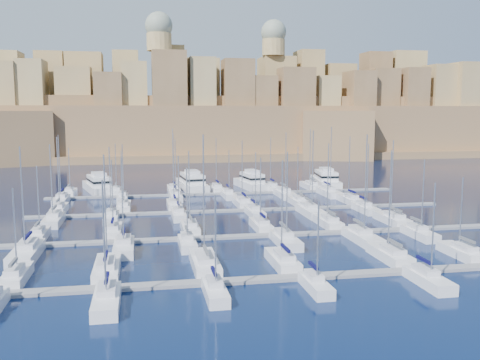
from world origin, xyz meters
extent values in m
plane|color=black|center=(0.00, 0.00, 0.00)|extent=(600.00, 600.00, 0.00)
cube|color=slate|center=(0.00, -34.00, 0.20)|extent=(84.00, 2.00, 0.40)
cube|color=slate|center=(0.00, -12.00, 0.20)|extent=(84.00, 2.00, 0.40)
cube|color=slate|center=(0.00, 10.00, 0.20)|extent=(84.00, 2.00, 0.40)
cube|color=slate|center=(0.00, 32.00, 0.20)|extent=(84.00, 2.00, 0.40)
cube|color=white|center=(-34.84, -28.85, 0.51)|extent=(2.49, 8.31, 1.62)
cube|color=silver|center=(-34.84, -29.68, 1.67)|extent=(1.74, 3.74, 0.70)
cylinder|color=#9EA0A8|center=(-34.84, -28.43, 6.26)|extent=(0.18, 0.18, 9.89)
cube|color=#595B60|center=(-34.84, -30.09, 2.72)|extent=(0.35, 3.32, 0.35)
cube|color=white|center=(-24.38, -27.90, 0.55)|extent=(3.06, 10.20, 1.71)
cube|color=silver|center=(-24.38, -28.92, 1.76)|extent=(2.14, 4.59, 0.70)
cylinder|color=#9EA0A8|center=(-24.38, -27.39, 8.17)|extent=(0.18, 0.18, 13.51)
cube|color=#090939|center=(-24.38, -29.43, 2.81)|extent=(0.35, 4.08, 0.35)
cube|color=white|center=(-12.13, -27.68, 0.57)|extent=(3.19, 10.64, 1.73)
cube|color=silver|center=(-12.13, -28.74, 1.78)|extent=(2.23, 4.79, 0.70)
cylinder|color=#9EA0A8|center=(-12.13, -27.15, 9.34)|extent=(0.18, 0.18, 15.81)
cube|color=#595B60|center=(-12.13, -29.28, 2.83)|extent=(0.35, 4.26, 0.35)
cube|color=white|center=(-1.96, -28.32, 0.53)|extent=(2.81, 9.36, 1.67)
cube|color=silver|center=(-1.96, -29.26, 1.72)|extent=(1.97, 4.21, 0.70)
cylinder|color=#9EA0A8|center=(-1.96, -27.85, 7.62)|extent=(0.18, 0.18, 12.51)
cube|color=#090939|center=(-1.96, -29.72, 2.77)|extent=(0.35, 3.74, 0.35)
cube|color=white|center=(13.12, -28.28, 0.54)|extent=(2.83, 9.44, 1.67)
cube|color=silver|center=(13.12, -29.22, 1.72)|extent=(1.98, 4.25, 0.70)
cylinder|color=#9EA0A8|center=(13.12, -27.81, 8.17)|extent=(0.18, 0.18, 13.59)
cube|color=#595B60|center=(13.12, -29.70, 2.77)|extent=(0.35, 3.78, 0.35)
cube|color=white|center=(23.57, -28.68, 0.52)|extent=(2.59, 8.64, 1.63)
cube|color=silver|center=(23.57, -29.54, 1.68)|extent=(1.82, 3.89, 0.70)
cylinder|color=#9EA0A8|center=(23.57, -28.25, 6.25)|extent=(0.18, 0.18, 9.83)
cube|color=#595B60|center=(23.57, -29.97, 2.73)|extent=(0.35, 3.46, 0.35)
cube|color=white|center=(-23.72, -39.46, 0.52)|extent=(2.68, 8.93, 1.65)
cube|color=silver|center=(-23.72, -38.57, 1.70)|extent=(1.87, 4.02, 0.70)
cylinder|color=#9EA0A8|center=(-23.72, -39.91, 7.37)|extent=(0.18, 0.18, 12.05)
cube|color=#090939|center=(-23.72, -38.12, 2.75)|extent=(0.35, 3.57, 0.35)
cube|color=white|center=(-12.26, -38.75, 0.49)|extent=(2.25, 7.50, 1.57)
cube|color=silver|center=(-12.26, -38.00, 1.62)|extent=(1.57, 3.37, 0.70)
cylinder|color=#9EA0A8|center=(-12.26, -39.12, 6.34)|extent=(0.18, 0.18, 10.14)
cube|color=#090939|center=(-12.26, -37.62, 2.67)|extent=(0.35, 3.00, 0.35)
cube|color=white|center=(-0.77, -38.57, 0.48)|extent=(2.14, 7.14, 1.56)
cube|color=silver|center=(-0.77, -37.86, 1.61)|extent=(1.50, 3.21, 0.70)
cylinder|color=#9EA0A8|center=(-0.77, -38.93, 5.82)|extent=(0.18, 0.18, 9.13)
cube|color=#090939|center=(-0.77, -37.50, 2.66)|extent=(0.35, 2.86, 0.35)
cube|color=white|center=(12.75, -39.13, 0.51)|extent=(2.48, 8.27, 1.61)
cube|color=silver|center=(12.75, -38.31, 1.66)|extent=(1.74, 3.72, 0.70)
cylinder|color=#9EA0A8|center=(12.75, -39.55, 6.73)|extent=(0.18, 0.18, 10.83)
cube|color=#090939|center=(12.75, -37.89, 2.71)|extent=(0.35, 3.31, 0.35)
cube|color=white|center=(-36.11, -7.04, 0.50)|extent=(2.38, 7.93, 1.60)
cube|color=silver|center=(-36.11, -7.83, 1.65)|extent=(1.66, 3.57, 0.70)
cylinder|color=#9EA0A8|center=(-36.11, -6.64, 6.46)|extent=(0.18, 0.18, 10.32)
cube|color=#595B60|center=(-36.11, -8.23, 2.70)|extent=(0.35, 3.17, 0.35)
cube|color=white|center=(-24.71, -6.58, 0.52)|extent=(2.65, 8.83, 1.64)
cube|color=silver|center=(-24.71, -7.47, 1.69)|extent=(1.86, 3.98, 0.70)
cylinder|color=#9EA0A8|center=(-24.71, -6.14, 6.84)|extent=(0.18, 0.18, 10.99)
cube|color=#090939|center=(-24.71, -7.91, 2.74)|extent=(0.35, 3.53, 0.35)
cube|color=white|center=(-12.16, -6.44, 0.53)|extent=(2.73, 9.11, 1.66)
cube|color=silver|center=(-12.16, -7.36, 1.71)|extent=(1.91, 4.10, 0.70)
cylinder|color=#9EA0A8|center=(-12.16, -5.99, 7.48)|extent=(0.18, 0.18, 12.25)
cube|color=#595B60|center=(-12.16, -7.81, 2.76)|extent=(0.35, 3.64, 0.35)
cube|color=white|center=(-0.02, -6.73, 0.51)|extent=(2.56, 8.53, 1.63)
cube|color=silver|center=(-0.02, -7.59, 1.68)|extent=(1.79, 3.84, 0.70)
cylinder|color=#9EA0A8|center=(-0.02, -6.31, 6.82)|extent=(0.18, 0.18, 10.99)
cube|color=#090939|center=(-0.02, -8.01, 2.73)|extent=(0.35, 3.41, 0.35)
cube|color=white|center=(12.14, -6.42, 0.53)|extent=(2.75, 9.16, 1.66)
cube|color=silver|center=(12.14, -7.34, 1.71)|extent=(1.92, 4.12, 0.70)
cylinder|color=#9EA0A8|center=(12.14, -5.96, 7.97)|extent=(0.18, 0.18, 13.22)
cube|color=#595B60|center=(12.14, -7.80, 2.76)|extent=(0.35, 3.66, 0.35)
cube|color=white|center=(24.40, -6.02, 0.55)|extent=(2.99, 9.97, 1.70)
cube|color=silver|center=(24.40, -7.01, 1.75)|extent=(2.09, 4.49, 0.70)
cylinder|color=#9EA0A8|center=(24.40, -5.52, 8.19)|extent=(0.18, 0.18, 13.59)
cube|color=#595B60|center=(24.40, -7.51, 2.80)|extent=(0.35, 3.99, 0.35)
cube|color=white|center=(-35.80, -18.50, 0.57)|extent=(3.30, 11.00, 1.75)
cube|color=silver|center=(-35.80, -17.40, 1.80)|extent=(2.31, 4.95, 0.70)
cylinder|color=#9EA0A8|center=(-35.80, -19.05, 8.47)|extent=(0.18, 0.18, 14.04)
cube|color=#090939|center=(-35.80, -16.85, 2.85)|extent=(0.35, 4.40, 0.35)
cube|color=white|center=(-22.65, -17.75, 0.54)|extent=(2.85, 9.51, 1.68)
cube|color=silver|center=(-22.65, -16.80, 1.73)|extent=(2.00, 4.28, 0.70)
cylinder|color=#9EA0A8|center=(-22.65, -18.23, 7.54)|extent=(0.18, 0.18, 12.32)
cube|color=#090939|center=(-22.65, -16.33, 2.78)|extent=(0.35, 3.80, 0.35)
cube|color=white|center=(-13.47, -16.96, 0.50)|extent=(2.37, 7.91, 1.60)
cube|color=silver|center=(-13.47, -16.16, 1.65)|extent=(1.66, 3.56, 0.70)
cylinder|color=#9EA0A8|center=(-13.47, -17.35, 6.65)|extent=(0.18, 0.18, 10.70)
cube|color=#595B60|center=(-13.47, -15.77, 2.70)|extent=(0.35, 3.16, 0.35)
cube|color=white|center=(1.34, -17.82, 0.54)|extent=(2.89, 9.64, 1.68)
cube|color=silver|center=(1.34, -16.86, 1.73)|extent=(2.02, 4.34, 0.70)
cylinder|color=#9EA0A8|center=(1.34, -18.30, 7.80)|extent=(0.18, 0.18, 12.85)
cube|color=#595B60|center=(1.34, -16.37, 2.78)|extent=(0.35, 3.86, 0.35)
cube|color=white|center=(13.60, -18.12, 0.56)|extent=(3.07, 10.24, 1.71)
cube|color=silver|center=(13.60, -17.10, 1.76)|extent=(2.15, 4.61, 0.70)
cylinder|color=#9EA0A8|center=(13.60, -18.63, 9.04)|extent=(0.18, 0.18, 15.25)
cube|color=#595B60|center=(13.60, -16.58, 2.81)|extent=(0.35, 4.10, 0.35)
cube|color=white|center=(23.69, -17.26, 0.51)|extent=(2.56, 8.52, 1.63)
cube|color=silver|center=(23.69, -16.41, 1.68)|extent=(1.79, 3.83, 0.70)
cylinder|color=#9EA0A8|center=(23.69, -17.69, 6.97)|extent=(0.18, 0.18, 11.29)
cube|color=#595B60|center=(23.69, -15.98, 2.73)|extent=(0.35, 3.41, 0.35)
cube|color=white|center=(-36.27, 15.33, 0.52)|extent=(2.60, 8.66, 1.63)
cube|color=silver|center=(-36.27, 14.46, 1.68)|extent=(1.82, 3.90, 0.70)
cylinder|color=#9EA0A8|center=(-36.27, 15.76, 8.20)|extent=(0.18, 0.18, 13.73)
cube|color=#595B60|center=(-36.27, 14.03, 2.73)|extent=(0.35, 3.46, 0.35)
cube|color=white|center=(-23.72, 15.55, 0.53)|extent=(2.73, 9.10, 1.66)
cube|color=silver|center=(-23.72, 14.64, 1.71)|extent=(1.91, 4.10, 0.70)
cylinder|color=#9EA0A8|center=(-23.72, 16.01, 7.39)|extent=(0.18, 0.18, 12.06)
cube|color=#595B60|center=(-23.72, 14.19, 2.76)|extent=(0.35, 3.64, 0.35)
cube|color=white|center=(-13.46, 15.69, 0.53)|extent=(2.81, 9.38, 1.67)
cube|color=silver|center=(-13.46, 14.75, 1.72)|extent=(1.97, 4.22, 0.70)
cylinder|color=#9EA0A8|center=(-13.46, 16.16, 8.46)|extent=(0.18, 0.18, 14.19)
cube|color=#090939|center=(-13.46, 14.28, 2.77)|extent=(0.35, 3.75, 0.35)
cube|color=white|center=(1.03, 15.92, 0.55)|extent=(2.95, 9.84, 1.69)
cube|color=silver|center=(1.03, 14.94, 1.74)|extent=(2.07, 4.43, 0.70)
cylinder|color=#9EA0A8|center=(1.03, 16.41, 7.66)|extent=(0.18, 0.18, 12.53)
cube|color=#090939|center=(1.03, 14.45, 2.79)|extent=(0.35, 3.94, 0.35)
cube|color=white|center=(13.14, 15.45, 0.52)|extent=(2.67, 8.91, 1.65)
cube|color=silver|center=(13.14, 14.56, 1.70)|extent=(1.87, 4.01, 0.70)
cylinder|color=#9EA0A8|center=(13.14, 15.90, 6.93)|extent=(0.18, 0.18, 11.16)
cube|color=#595B60|center=(13.14, 14.12, 2.75)|extent=(0.35, 3.56, 0.35)
cube|color=white|center=(24.96, 15.70, 0.54)|extent=(2.82, 9.41, 1.67)
cube|color=silver|center=(24.96, 14.76, 1.72)|extent=(1.98, 4.23, 0.70)
cylinder|color=#9EA0A8|center=(24.96, 16.17, 7.98)|extent=(0.18, 0.18, 13.22)
cube|color=#090939|center=(24.96, 14.29, 2.77)|extent=(0.35, 3.76, 0.35)
cube|color=white|center=(-35.68, 4.11, 0.54)|extent=(2.93, 9.78, 1.69)
cube|color=silver|center=(-35.68, 5.09, 1.74)|extent=(2.05, 4.40, 0.70)
cylinder|color=#9EA0A8|center=(-35.68, 3.62, 7.87)|extent=(0.18, 0.18, 12.97)
cube|color=#595B60|center=(-35.68, 5.58, 2.79)|extent=(0.35, 3.91, 0.35)
cube|color=white|center=(-25.61, 4.72, 0.51)|extent=(2.57, 8.56, 1.63)
cube|color=silver|center=(-25.61, 5.57, 1.68)|extent=(1.80, 3.85, 0.70)
cylinder|color=#9EA0A8|center=(-25.61, 4.29, 7.53)|extent=(0.18, 0.18, 12.40)
cube|color=#595B60|center=(-25.61, 6.00, 2.73)|extent=(0.35, 3.43, 0.35)
cube|color=white|center=(-13.24, 4.82, 0.51)|extent=(2.51, 8.36, 1.62)
cube|color=silver|center=(-13.24, 5.66, 1.67)|extent=(1.76, 3.76, 0.70)
cylinder|color=#9EA0A8|center=(-13.24, 4.40, 6.63)|extent=(0.18, 0.18, 10.62)
cube|color=#090939|center=(-13.24, 6.07, 2.72)|extent=(0.35, 3.34, 0.35)
cube|color=white|center=(1.38, 4.70, 0.52)|extent=(2.58, 8.60, 1.63)
cube|color=silver|center=(1.38, 5.56, 1.68)|extent=(1.81, 3.87, 0.70)
cylinder|color=#9EA0A8|center=(1.38, 4.27, 6.87)|extent=(0.18, 0.18, 11.07)
cube|color=#090939|center=(1.38, 5.99, 2.73)|extent=(0.35, 3.44, 0.35)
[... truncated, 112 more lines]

